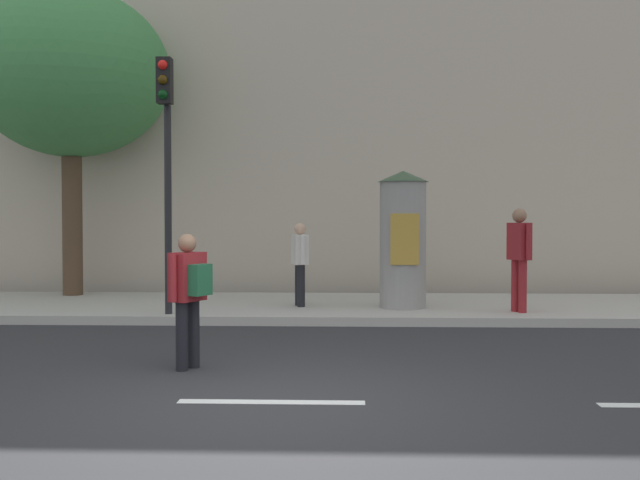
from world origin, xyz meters
The scene contains 10 objects.
ground_plane centered at (0.00, 0.00, 0.00)m, with size 80.00×80.00×0.00m, color #2B2B2D.
sidewalk_curb centered at (0.00, 7.00, 0.07)m, with size 36.00×4.00×0.15m, color #B2ADA3.
lane_markings centered at (0.00, 0.00, 0.00)m, with size 25.80×0.16×0.01m.
building_backdrop centered at (0.00, 12.00, 4.60)m, with size 36.00×5.00×9.21m, color #B7A893.
traffic_light centered at (-2.28, 5.24, 3.01)m, with size 0.24×0.45×4.25m.
poster_column centered at (1.73, 6.39, 1.40)m, with size 0.92×0.92×2.47m.
street_tree centered at (-5.04, 8.34, 4.76)m, with size 4.09×4.09×6.37m.
pedestrian_with_bag centered at (-1.11, 1.52, 0.94)m, with size 0.50×0.55×1.58m.
pedestrian_near_pole centered at (3.67, 5.81, 1.19)m, with size 0.39×0.52×1.78m.
pedestrian_in_red_top centered at (-0.14, 6.53, 1.04)m, with size 0.35×0.61×1.52m.
Camera 1 is at (0.73, -7.07, 1.77)m, focal length 41.86 mm.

